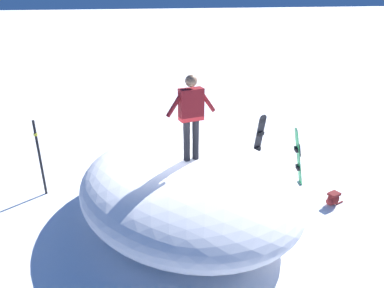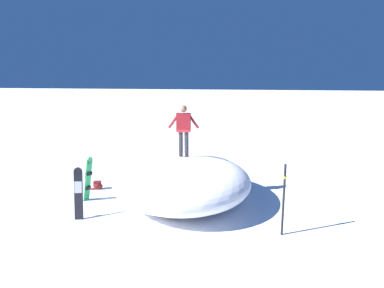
# 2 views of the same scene
# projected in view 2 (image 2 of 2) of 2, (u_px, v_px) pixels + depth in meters

# --- Properties ---
(ground) EXTENTS (240.00, 240.00, 0.00)m
(ground) POSITION_uv_depth(u_px,v_px,m) (187.00, 206.00, 11.21)
(ground) COLOR white
(snow_mound) EXTENTS (6.01, 6.58, 1.55)m
(snow_mound) POSITION_uv_depth(u_px,v_px,m) (182.00, 180.00, 11.55)
(snow_mound) COLOR white
(snow_mound) RESTS_ON ground
(snowboarder_standing) EXTENTS (1.07, 0.28, 1.78)m
(snowboarder_standing) POSITION_uv_depth(u_px,v_px,m) (184.00, 127.00, 11.42)
(snowboarder_standing) COLOR black
(snowboarder_standing) RESTS_ON snow_mound
(snowboard_primary_upright) EXTENTS (0.33, 0.33, 1.58)m
(snowboard_primary_upright) POSITION_uv_depth(u_px,v_px,m) (79.00, 193.00, 10.13)
(snowboard_primary_upright) COLOR black
(snowboard_primary_upright) RESTS_ON ground
(snowboard_secondary_upright) EXTENTS (0.38, 0.33, 1.60)m
(snowboard_secondary_upright) POSITION_uv_depth(u_px,v_px,m) (88.00, 178.00, 11.55)
(snowboard_secondary_upright) COLOR #1E8C47
(snowboard_secondary_upright) RESTS_ON ground
(backpack_near) EXTENTS (0.52, 0.33, 0.32)m
(backpack_near) POSITION_uv_depth(u_px,v_px,m) (98.00, 185.00, 12.90)
(backpack_near) COLOR maroon
(backpack_near) RESTS_ON ground
(trail_marker_pole) EXTENTS (0.10, 0.10, 2.00)m
(trail_marker_pole) POSITION_uv_depth(u_px,v_px,m) (284.00, 199.00, 8.97)
(trail_marker_pole) COLOR black
(trail_marker_pole) RESTS_ON ground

